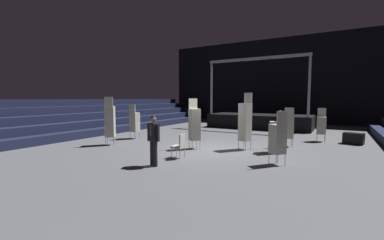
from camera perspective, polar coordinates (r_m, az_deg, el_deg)
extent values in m
cube|color=#515459|center=(11.65, 2.54, -6.79)|extent=(22.00, 30.00, 0.10)
cube|color=black|center=(25.71, 18.44, 8.42)|extent=(22.00, 0.30, 8.00)
cube|color=#191E38|center=(17.16, -18.99, -2.35)|extent=(0.75, 24.00, 0.45)
cube|color=#191E38|center=(17.68, -20.63, -0.72)|extent=(0.75, 24.00, 0.45)
cube|color=#191E38|center=(18.23, -22.16, 0.81)|extent=(0.75, 24.00, 0.45)
cube|color=#191E38|center=(18.81, -23.60, 2.25)|extent=(0.75, 24.00, 0.45)
cube|color=#191E38|center=(19.40, -24.96, 3.60)|extent=(0.75, 24.00, 0.45)
cube|color=black|center=(20.42, 15.05, -0.27)|extent=(7.65, 3.12, 1.06)
cylinder|color=#9EA0A8|center=(20.38, 4.40, 7.16)|extent=(0.16, 0.16, 4.12)
cylinder|color=#9EA0A8|center=(18.43, 25.01, 6.96)|extent=(0.16, 0.16, 4.12)
cube|color=#9EA0A8|center=(19.30, 14.32, 13.31)|extent=(7.35, 0.20, 0.20)
cylinder|color=black|center=(20.43, 5.09, 12.34)|extent=(0.18, 0.18, 0.22)
cylinder|color=black|center=(19.60, 11.11, 12.58)|extent=(0.18, 0.18, 0.22)
cylinder|color=black|center=(18.99, 17.60, 12.70)|extent=(0.18, 0.18, 0.22)
cylinder|color=black|center=(18.63, 24.43, 12.65)|extent=(0.18, 0.18, 0.22)
cylinder|color=black|center=(8.69, -8.31, -7.62)|extent=(0.15, 0.15, 0.86)
cylinder|color=black|center=(8.84, -8.99, -7.42)|extent=(0.15, 0.15, 0.86)
cube|color=silver|center=(8.60, -9.04, -2.78)|extent=(0.20, 0.15, 0.61)
cube|color=black|center=(8.64, -8.72, -2.75)|extent=(0.45, 0.33, 0.61)
cube|color=brown|center=(8.56, -9.35, -2.33)|extent=(0.06, 0.03, 0.39)
cylinder|color=black|center=(8.45, -7.80, -2.83)|extent=(0.12, 0.12, 0.56)
cylinder|color=black|center=(8.83, -9.60, -2.52)|extent=(0.12, 0.12, 0.56)
sphere|color=#936B4C|center=(8.59, -8.76, 0.20)|extent=(0.20, 0.20, 0.20)
sphere|color=black|center=(8.59, -8.76, 0.56)|extent=(0.16, 0.16, 0.16)
cylinder|color=#B2B5BA|center=(11.52, 1.81, -5.65)|extent=(0.02, 0.02, 0.40)
cylinder|color=#B2B5BA|center=(11.38, 0.04, -5.78)|extent=(0.02, 0.02, 0.40)
cylinder|color=#B2B5BA|center=(11.87, 1.08, -5.34)|extent=(0.02, 0.02, 0.40)
cylinder|color=#B2B5BA|center=(11.73, -0.64, -5.46)|extent=(0.02, 0.02, 0.40)
cube|color=#B7B2A3|center=(11.58, 0.57, -4.37)|extent=(0.62, 0.62, 0.08)
cube|color=#B7B2A3|center=(11.57, 0.57, -3.96)|extent=(0.62, 0.62, 0.08)
cube|color=#B7B2A3|center=(11.55, 0.57, -3.54)|extent=(0.62, 0.62, 0.08)
cube|color=#B7B2A3|center=(11.54, 0.57, -3.12)|extent=(0.62, 0.62, 0.08)
cube|color=#B7B2A3|center=(11.53, 0.57, -2.70)|extent=(0.62, 0.62, 0.08)
cube|color=#B7B2A3|center=(11.52, 0.57, -2.29)|extent=(0.62, 0.62, 0.08)
cube|color=#B7B2A3|center=(11.51, 0.57, -1.87)|extent=(0.62, 0.62, 0.08)
cube|color=#B7B2A3|center=(11.50, 0.57, -1.45)|extent=(0.62, 0.62, 0.08)
cube|color=#B7B2A3|center=(11.49, 0.57, -1.02)|extent=(0.62, 0.62, 0.08)
cube|color=#B7B2A3|center=(11.48, 0.57, -0.60)|extent=(0.62, 0.62, 0.08)
cube|color=#B7B2A3|center=(11.47, 0.57, -0.18)|extent=(0.62, 0.62, 0.08)
cube|color=#B7B2A3|center=(11.47, 0.57, 0.24)|extent=(0.62, 0.62, 0.08)
cube|color=#B7B2A3|center=(11.46, 0.58, 0.67)|extent=(0.62, 0.62, 0.08)
cube|color=#B7B2A3|center=(11.45, 0.58, 1.09)|extent=(0.62, 0.62, 0.08)
cube|color=#B7B2A3|center=(11.45, 0.58, 1.52)|extent=(0.62, 0.62, 0.08)
cube|color=#B7B2A3|center=(11.44, 0.58, 1.94)|extent=(0.62, 0.62, 0.08)
cube|color=#B7B2A3|center=(11.44, 0.58, 2.37)|extent=(0.62, 0.62, 0.08)
cube|color=#B7B2A3|center=(11.61, 0.22, 3.75)|extent=(0.29, 0.35, 0.46)
cylinder|color=#B2B5BA|center=(11.19, 17.18, -6.18)|extent=(0.02, 0.02, 0.40)
cylinder|color=#B2B5BA|center=(11.57, 17.27, -5.83)|extent=(0.02, 0.02, 0.40)
cylinder|color=#B2B5BA|center=(11.18, 19.14, -6.24)|extent=(0.02, 0.02, 0.40)
cylinder|color=#B2B5BA|center=(11.56, 19.16, -5.88)|extent=(0.02, 0.02, 0.40)
cube|color=#B7B2A3|center=(11.33, 18.22, -4.83)|extent=(0.51, 0.51, 0.08)
cube|color=#B7B2A3|center=(11.32, 18.23, -4.40)|extent=(0.51, 0.51, 0.08)
cube|color=#B7B2A3|center=(11.30, 18.24, -3.98)|extent=(0.51, 0.51, 0.08)
cube|color=#B7B2A3|center=(11.29, 18.25, -3.55)|extent=(0.51, 0.51, 0.08)
cube|color=#B7B2A3|center=(11.28, 18.27, -3.12)|extent=(0.51, 0.51, 0.08)
cube|color=#B7B2A3|center=(11.27, 18.28, -2.69)|extent=(0.51, 0.51, 0.08)
cube|color=#B7B2A3|center=(11.26, 18.29, -2.26)|extent=(0.51, 0.51, 0.08)
cube|color=#B7B2A3|center=(11.25, 18.30, -1.84)|extent=(0.51, 0.51, 0.08)
cube|color=#B7B2A3|center=(11.24, 18.31, -1.40)|extent=(0.51, 0.51, 0.08)
cube|color=#B7B2A3|center=(11.23, 18.32, -0.97)|extent=(0.51, 0.51, 0.08)
cube|color=#B7B2A3|center=(11.22, 18.33, -0.54)|extent=(0.51, 0.51, 0.08)
cube|color=#B7B2A3|center=(11.20, 19.37, 0.82)|extent=(0.12, 0.41, 0.46)
cylinder|color=#B2B5BA|center=(13.16, 19.93, -4.62)|extent=(0.02, 0.02, 0.40)
cylinder|color=#B2B5BA|center=(13.21, 21.57, -4.63)|extent=(0.02, 0.02, 0.40)
cylinder|color=#B2B5BA|center=(12.78, 20.12, -4.89)|extent=(0.02, 0.02, 0.40)
cylinder|color=#B2B5BA|center=(12.83, 21.81, -4.91)|extent=(0.02, 0.02, 0.40)
cube|color=#B7B2A3|center=(12.96, 20.89, -3.70)|extent=(0.55, 0.55, 0.08)
cube|color=#B7B2A3|center=(12.94, 20.90, -3.33)|extent=(0.55, 0.55, 0.08)
cube|color=#B7B2A3|center=(12.93, 20.91, -2.96)|extent=(0.55, 0.55, 0.08)
cube|color=#B7B2A3|center=(12.92, 20.93, -2.59)|extent=(0.55, 0.55, 0.08)
cube|color=#B7B2A3|center=(12.91, 20.94, -2.21)|extent=(0.55, 0.55, 0.08)
cube|color=#B7B2A3|center=(12.90, 20.95, -1.84)|extent=(0.55, 0.55, 0.08)
cube|color=#B7B2A3|center=(12.89, 20.96, -1.46)|extent=(0.55, 0.55, 0.08)
cube|color=#B7B2A3|center=(12.88, 20.97, -1.09)|extent=(0.55, 0.55, 0.08)
cube|color=#B7B2A3|center=(12.88, 20.98, -0.71)|extent=(0.55, 0.55, 0.08)
cube|color=#B7B2A3|center=(12.87, 20.99, -0.33)|extent=(0.55, 0.55, 0.08)
cube|color=#B7B2A3|center=(12.86, 21.01, 0.04)|extent=(0.55, 0.55, 0.08)
cube|color=#B7B2A3|center=(12.86, 21.02, 0.42)|extent=(0.55, 0.55, 0.08)
cube|color=#B7B2A3|center=(12.65, 21.17, 1.58)|extent=(0.40, 0.16, 0.46)
cylinder|color=#B2B5BA|center=(15.19, -12.91, -3.21)|extent=(0.02, 0.02, 0.40)
cylinder|color=#B2B5BA|center=(14.96, -11.77, -3.31)|extent=(0.02, 0.02, 0.40)
cylinder|color=#B2B5BA|center=(14.90, -13.82, -3.38)|extent=(0.02, 0.02, 0.40)
cylinder|color=#B2B5BA|center=(14.66, -12.67, -3.49)|extent=(0.02, 0.02, 0.40)
cube|color=#B7B2A3|center=(14.89, -12.81, -2.42)|extent=(0.47, 0.47, 0.08)
cube|color=#B7B2A3|center=(14.88, -12.82, -2.10)|extent=(0.47, 0.47, 0.08)
cube|color=#B7B2A3|center=(14.87, -12.82, -1.77)|extent=(0.47, 0.47, 0.08)
cube|color=#B7B2A3|center=(14.86, -12.83, -1.45)|extent=(0.47, 0.47, 0.08)
cube|color=#B7B2A3|center=(14.85, -12.84, -1.12)|extent=(0.47, 0.47, 0.08)
cube|color=#B7B2A3|center=(14.84, -12.84, -0.80)|extent=(0.47, 0.47, 0.08)
cube|color=#B7B2A3|center=(14.84, -12.85, -0.47)|extent=(0.47, 0.47, 0.08)
cube|color=#B7B2A3|center=(14.83, -12.86, -0.14)|extent=(0.47, 0.47, 0.08)
cube|color=#B7B2A3|center=(14.82, -12.86, 0.19)|extent=(0.47, 0.47, 0.08)
cube|color=#B7B2A3|center=(14.82, -12.87, 0.51)|extent=(0.47, 0.47, 0.08)
cube|color=#B7B2A3|center=(14.81, -12.87, 0.84)|extent=(0.47, 0.47, 0.08)
cube|color=#B7B2A3|center=(14.80, -12.88, 1.17)|extent=(0.47, 0.47, 0.08)
cube|color=#B7B2A3|center=(14.80, -12.89, 1.50)|extent=(0.47, 0.47, 0.08)
cube|color=#B7B2A3|center=(14.63, -13.38, 2.52)|extent=(0.41, 0.08, 0.46)
cylinder|color=#B2B5BA|center=(13.43, -18.56, -4.39)|extent=(0.02, 0.02, 0.40)
cylinder|color=#B2B5BA|center=(13.34, -16.97, -4.41)|extent=(0.02, 0.02, 0.40)
cylinder|color=#B2B5BA|center=(13.06, -18.96, -4.66)|extent=(0.02, 0.02, 0.40)
cylinder|color=#B2B5BA|center=(12.98, -17.33, -4.68)|extent=(0.02, 0.02, 0.40)
cube|color=#B7B2A3|center=(13.16, -17.98, -3.49)|extent=(0.61, 0.61, 0.08)
cube|color=#B7B2A3|center=(13.15, -17.99, -3.12)|extent=(0.61, 0.61, 0.08)
cube|color=#B7B2A3|center=(13.14, -18.00, -2.76)|extent=(0.61, 0.61, 0.08)
cube|color=#B7B2A3|center=(13.13, -18.01, -2.39)|extent=(0.61, 0.61, 0.08)
cube|color=#B7B2A3|center=(13.12, -18.02, -2.02)|extent=(0.61, 0.61, 0.08)
cube|color=#B7B2A3|center=(13.11, -18.03, -1.65)|extent=(0.61, 0.61, 0.08)
cube|color=#B7B2A3|center=(13.10, -18.04, -1.28)|extent=(0.61, 0.61, 0.08)
cube|color=#B7B2A3|center=(13.09, -18.05, -0.91)|extent=(0.61, 0.61, 0.08)
cube|color=#B7B2A3|center=(13.09, -18.06, -0.54)|extent=(0.61, 0.61, 0.08)
cube|color=#B7B2A3|center=(13.08, -18.07, -0.17)|extent=(0.61, 0.61, 0.08)
cube|color=#B7B2A3|center=(13.07, -18.08, 0.20)|extent=(0.61, 0.61, 0.08)
cube|color=#B7B2A3|center=(13.06, -18.09, 0.57)|extent=(0.61, 0.61, 0.08)
cube|color=#B7B2A3|center=(13.06, -18.10, 0.94)|extent=(0.61, 0.61, 0.08)
cube|color=#B7B2A3|center=(13.05, -18.11, 1.32)|extent=(0.61, 0.61, 0.08)
cube|color=#B7B2A3|center=(13.05, -18.12, 1.69)|extent=(0.61, 0.61, 0.08)
cube|color=#B7B2A3|center=(13.05, -18.13, 2.06)|extent=(0.61, 0.61, 0.08)
cube|color=#B7B2A3|center=(13.04, -18.14, 2.43)|extent=(0.61, 0.61, 0.08)
cube|color=#B7B2A3|center=(13.04, -18.15, 2.81)|extent=(0.61, 0.61, 0.08)
cube|color=#B7B2A3|center=(12.84, -18.39, 3.99)|extent=(0.36, 0.27, 0.46)
cylinder|color=#B2B5BA|center=(15.04, 27.89, -3.74)|extent=(0.02, 0.02, 0.40)
cylinder|color=#B2B5BA|center=(15.02, 26.44, -3.69)|extent=(0.02, 0.02, 0.40)
cylinder|color=#B2B5BA|center=(15.41, 27.82, -3.53)|extent=(0.02, 0.02, 0.40)
cylinder|color=#B2B5BA|center=(15.40, 26.41, -3.49)|extent=(0.02, 0.02, 0.40)
cube|color=#B7B2A3|center=(15.18, 27.18, -2.70)|extent=(0.48, 0.48, 0.08)
cube|color=#B7B2A3|center=(15.17, 27.19, -2.39)|extent=(0.48, 0.48, 0.08)
cube|color=#B7B2A3|center=(15.16, 27.20, -2.07)|extent=(0.48, 0.48, 0.08)
cube|color=#B7B2A3|center=(15.15, 27.21, -1.75)|extent=(0.48, 0.48, 0.08)
cube|color=#B7B2A3|center=(15.15, 27.23, -1.43)|extent=(0.48, 0.48, 0.08)
cube|color=#B7B2A3|center=(15.14, 27.24, -1.11)|extent=(0.48, 0.48, 0.08)
cube|color=#B7B2A3|center=(15.13, 27.25, -0.79)|extent=(0.48, 0.48, 0.08)
cube|color=#B7B2A3|center=(15.12, 27.26, -0.47)|extent=(0.48, 0.48, 0.08)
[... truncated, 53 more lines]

